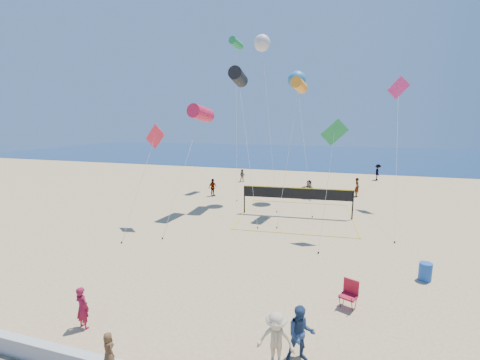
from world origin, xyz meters
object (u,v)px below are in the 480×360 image
(woman, at_px, (82,308))
(volleyball_net, at_px, (297,197))
(trash_barrel, at_px, (425,272))
(camp_chair, at_px, (350,292))

(woman, relative_size, volleyball_net, 0.17)
(woman, distance_m, volleyball_net, 16.67)
(trash_barrel, distance_m, volleyball_net, 10.92)
(volleyball_net, bearing_deg, trash_barrel, -55.29)
(volleyball_net, bearing_deg, camp_chair, -77.87)
(camp_chair, xyz_separation_m, trash_barrel, (3.38, 3.27, -0.21))
(woman, height_order, camp_chair, woman)
(woman, xyz_separation_m, trash_barrel, (12.32, 7.31, -0.35))
(camp_chair, bearing_deg, trash_barrel, 67.10)
(trash_barrel, bearing_deg, woman, -149.31)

